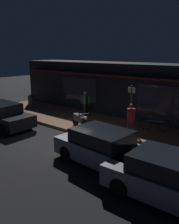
{
  "coord_description": "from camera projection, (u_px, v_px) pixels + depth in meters",
  "views": [
    {
      "loc": [
        8.52,
        -7.89,
        4.31
      ],
      "look_at": [
        -0.04,
        2.4,
        0.95
      ],
      "focal_mm": 38.39,
      "sensor_mm": 36.0,
      "label": 1
    }
  ],
  "objects": [
    {
      "name": "ground_plane",
      "position": [
        60.0,
        139.0,
        12.22
      ],
      "size": [
        60.0,
        60.0,
        0.0
      ],
      "primitive_type": "plane",
      "color": "black"
    },
    {
      "name": "sidewalk_slab",
      "position": [
        96.0,
        124.0,
        14.43
      ],
      "size": [
        18.0,
        4.0,
        0.15
      ],
      "primitive_type": "cube",
      "color": "brown",
      "rests_on": "ground_plane"
    },
    {
      "name": "storefront_building",
      "position": [
        127.0,
        89.0,
        16.54
      ],
      "size": [
        18.0,
        3.3,
        3.6
      ],
      "color": "black",
      "rests_on": "ground_plane"
    },
    {
      "name": "motorcycle",
      "position": [
        80.0,
        120.0,
        13.29
      ],
      "size": [
        1.63,
        0.81,
        0.97
      ],
      "color": "black",
      "rests_on": "sidewalk_slab"
    },
    {
      "name": "bicycle_parked",
      "position": [
        155.0,
        124.0,
        12.94
      ],
      "size": [
        1.56,
        0.67,
        0.91
      ],
      "color": "black",
      "rests_on": "sidewalk_slab"
    },
    {
      "name": "person_photographer",
      "position": [
        85.0,
        103.0,
        15.84
      ],
      "size": [
        0.61,
        0.43,
        1.67
      ],
      "color": "#28232D",
      "rests_on": "sidewalk_slab"
    },
    {
      "name": "person_bystander",
      "position": [
        131.0,
        119.0,
        12.03
      ],
      "size": [
        0.44,
        0.55,
        1.67
      ],
      "color": "#28232D",
      "rests_on": "sidewalk_slab"
    },
    {
      "name": "sign_post",
      "position": [
        131.0,
        104.0,
        13.19
      ],
      "size": [
        0.44,
        0.09,
        2.4
      ],
      "color": "#47474C",
      "rests_on": "sidewalk_slab"
    },
    {
      "name": "trash_bin",
      "position": [
        31.0,
        101.0,
        18.54
      ],
      "size": [
        0.48,
        0.48,
        0.93
      ],
      "color": "#2D4C33",
      "rests_on": "sidewalk_slab"
    },
    {
      "name": "parked_car_near",
      "position": [
        2.0,
        115.0,
        14.03
      ],
      "size": [
        4.12,
        1.81,
        1.42
      ],
      "color": "black",
      "rests_on": "ground_plane"
    },
    {
      "name": "parked_car_far",
      "position": [
        104.0,
        148.0,
        9.28
      ],
      "size": [
        4.21,
        2.04,
        1.42
      ],
      "color": "black",
      "rests_on": "ground_plane"
    },
    {
      "name": "parked_car_across",
      "position": [
        173.0,
        179.0,
        6.97
      ],
      "size": [
        4.14,
        1.86,
        1.42
      ],
      "color": "black",
      "rests_on": "ground_plane"
    }
  ]
}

